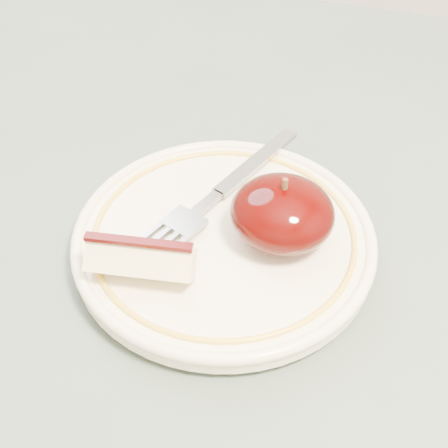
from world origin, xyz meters
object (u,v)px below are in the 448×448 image
(table, at_px, (124,316))
(plate, at_px, (224,238))
(fork, at_px, (217,195))
(apple_half, at_px, (282,213))

(table, relative_size, plate, 4.14)
(plate, height_order, fork, fork)
(plate, height_order, apple_half, apple_half)
(table, bearing_deg, fork, 38.95)
(plate, distance_m, fork, 0.04)
(plate, relative_size, apple_half, 2.99)
(apple_half, height_order, fork, apple_half)
(apple_half, relative_size, fork, 0.40)
(table, distance_m, apple_half, 0.18)
(table, relative_size, fork, 4.93)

